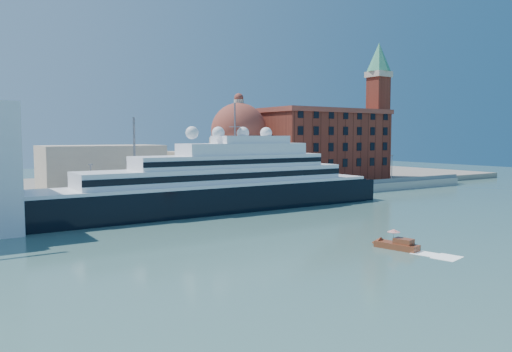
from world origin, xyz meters
TOP-DOWN VIEW (x-y plane):
  - ground at (0.00, 0.00)m, footprint 400.00×400.00m
  - quay at (0.00, 34.00)m, footprint 180.00×10.00m
  - land at (0.00, 75.00)m, footprint 260.00×72.00m
  - quay_fence at (0.00, 29.50)m, footprint 180.00×0.10m
  - superyacht at (-9.24, 23.00)m, footprint 92.84×12.87m
  - service_barge at (-47.37, 20.32)m, footprint 13.74×6.52m
  - water_taxi at (-1.27, -24.37)m, footprint 3.51×6.66m
  - warehouse at (52.00, 52.00)m, footprint 43.00×19.00m
  - campanile at (76.00, 52.00)m, footprint 8.40×8.40m
  - church at (6.39, 57.72)m, footprint 66.00×18.00m
  - lamp_posts at (-12.67, 32.27)m, footprint 120.80×2.40m

SIDE VIEW (x-z plane):
  - ground at x=0.00m, z-range 0.00..0.00m
  - water_taxi at x=-1.27m, z-range -0.78..2.23m
  - service_barge at x=-47.37m, z-range -0.63..2.34m
  - land at x=0.00m, z-range 0.00..2.00m
  - quay at x=0.00m, z-range 0.00..2.50m
  - quay_fence at x=0.00m, z-range 2.50..3.70m
  - superyacht at x=-9.24m, z-range -9.08..18.66m
  - lamp_posts at x=-12.67m, z-range 0.84..18.84m
  - church at x=6.39m, z-range -1.84..23.66m
  - warehouse at x=52.00m, z-range 2.16..25.41m
  - campanile at x=76.00m, z-range 5.26..52.26m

